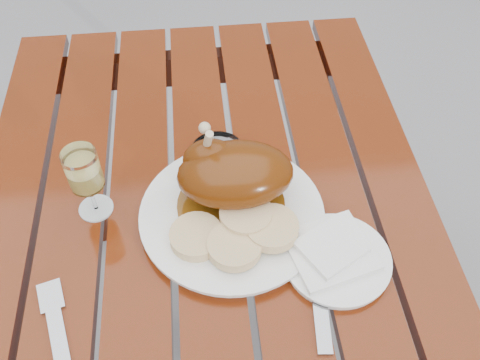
% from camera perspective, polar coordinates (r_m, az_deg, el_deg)
% --- Properties ---
extents(table, '(0.80, 1.20, 0.75)m').
position_cam_1_polar(table, '(1.23, -2.63, -15.62)').
color(table, maroon).
rests_on(table, ground).
extents(dinner_plate, '(0.38, 0.38, 0.02)m').
position_cam_1_polar(dinner_plate, '(0.91, -0.87, -3.79)').
color(dinner_plate, white).
rests_on(dinner_plate, table).
extents(roast_duck, '(0.20, 0.18, 0.14)m').
position_cam_1_polar(roast_duck, '(0.89, -0.92, 0.71)').
color(roast_duck, '#61370B').
rests_on(roast_duck, dinner_plate).
extents(bread_dumplings, '(0.21, 0.14, 0.03)m').
position_cam_1_polar(bread_dumplings, '(0.86, -0.30, -5.47)').
color(bread_dumplings, '#E4C48B').
rests_on(bread_dumplings, dinner_plate).
extents(wine_glass, '(0.07, 0.07, 0.14)m').
position_cam_1_polar(wine_glass, '(0.91, -15.94, -0.32)').
color(wine_glass, '#E8D669').
rests_on(wine_glass, table).
extents(side_plate, '(0.18, 0.18, 0.01)m').
position_cam_1_polar(side_plate, '(0.88, 10.27, -8.37)').
color(side_plate, white).
rests_on(side_plate, table).
extents(napkin, '(0.15, 0.15, 0.01)m').
position_cam_1_polar(napkin, '(0.87, 9.60, -7.46)').
color(napkin, white).
rests_on(napkin, side_plate).
extents(ashtray, '(0.13, 0.13, 0.02)m').
position_cam_1_polar(ashtray, '(1.00, -2.40, 2.71)').
color(ashtray, '#B2B7BC').
rests_on(ashtray, table).
extents(fork, '(0.07, 0.18, 0.01)m').
position_cam_1_polar(fork, '(0.84, -18.66, -16.33)').
color(fork, gray).
rests_on(fork, table).
extents(knife, '(0.04, 0.23, 0.01)m').
position_cam_1_polar(knife, '(0.86, 8.24, -10.79)').
color(knife, gray).
rests_on(knife, table).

